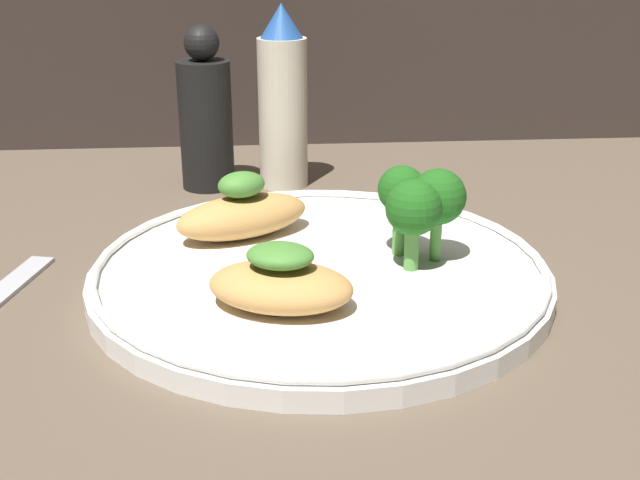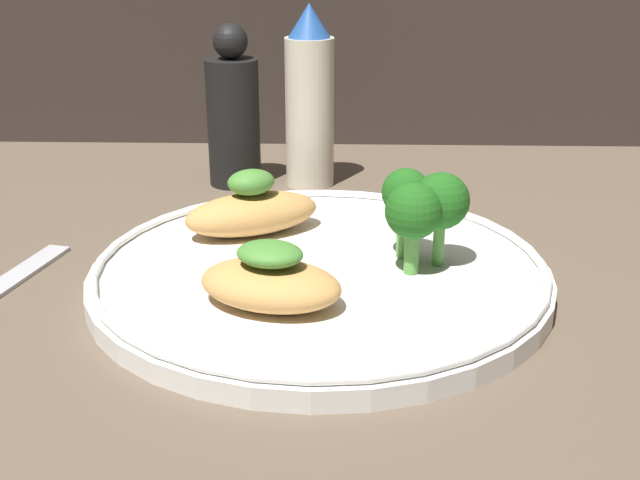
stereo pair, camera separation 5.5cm
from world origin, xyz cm
name	(u,v)px [view 1 (the left image)]	position (x,y,z in cm)	size (l,w,h in cm)	color
ground_plane	(320,292)	(0.00, 0.00, -0.50)	(180.00, 180.00, 1.00)	brown
plate	(320,272)	(0.00, 0.00, 0.99)	(31.75, 31.75, 2.00)	white
grilled_meat_front	(281,283)	(-2.89, -5.94, 3.01)	(10.34, 8.15, 4.13)	tan
grilled_meat_middle	(243,213)	(-5.36, 6.36, 3.24)	(11.51, 8.83, 5.02)	tan
broccoli_bunch	(419,201)	(6.86, 0.47, 5.88)	(5.93, 6.45, 6.65)	#569942
sauce_bottle	(283,101)	(-1.66, 23.28, 8.10)	(4.57, 4.57, 16.92)	beige
pepper_grinder	(206,117)	(-8.86, 23.28, 6.73)	(4.95, 4.95, 15.12)	black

